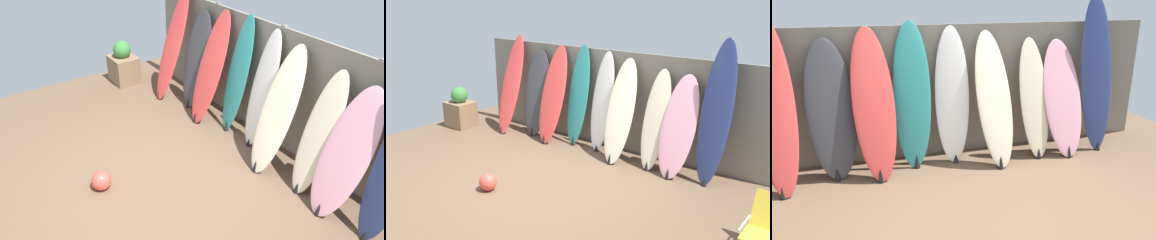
% 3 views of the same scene
% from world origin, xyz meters
% --- Properties ---
extents(ground, '(7.68, 7.68, 0.00)m').
position_xyz_m(ground, '(0.00, 0.00, 0.00)').
color(ground, brown).
extents(fence_back, '(6.08, 0.11, 1.80)m').
position_xyz_m(fence_back, '(-0.00, 2.01, 0.90)').
color(fence_back, gray).
rests_on(fence_back, ground).
extents(surfboard_red_0, '(0.53, 0.83, 1.95)m').
position_xyz_m(surfboard_red_0, '(-2.11, 1.54, 0.96)').
color(surfboard_red_0, '#D13D38').
rests_on(surfboard_red_0, ground).
extents(surfboard_charcoal_1, '(0.63, 0.52, 1.70)m').
position_xyz_m(surfboard_charcoal_1, '(-1.53, 1.67, 0.84)').
color(surfboard_charcoal_1, '#38383D').
rests_on(surfboard_charcoal_1, ground).
extents(surfboard_red_2, '(0.56, 0.73, 1.82)m').
position_xyz_m(surfboard_red_2, '(-1.03, 1.58, 0.89)').
color(surfboard_red_2, '#D13D38').
rests_on(surfboard_red_2, ground).
extents(surfboard_teal_3, '(0.53, 0.46, 1.87)m').
position_xyz_m(surfboard_teal_3, '(-0.54, 1.73, 0.92)').
color(surfboard_teal_3, teal).
rests_on(surfboard_teal_3, ground).
extents(surfboard_white_4, '(0.50, 0.45, 1.80)m').
position_xyz_m(surfboard_white_4, '(-0.01, 1.75, 0.89)').
color(surfboard_white_4, white).
rests_on(surfboard_white_4, ground).
extents(surfboard_cream_5, '(0.54, 0.76, 1.74)m').
position_xyz_m(surfboard_cream_5, '(0.51, 1.53, 0.86)').
color(surfboard_cream_5, beige).
rests_on(surfboard_cream_5, ground).
extents(surfboard_cream_6, '(0.44, 0.57, 1.62)m').
position_xyz_m(surfboard_cream_6, '(1.13, 1.61, 0.79)').
color(surfboard_cream_6, beige).
rests_on(surfboard_cream_6, ground).
extents(surfboard_pink_7, '(0.56, 0.67, 1.58)m').
position_xyz_m(surfboard_pink_7, '(1.55, 1.57, 0.78)').
color(surfboard_pink_7, pink).
rests_on(surfboard_pink_7, ground).
extents(planter_box, '(0.56, 0.48, 0.86)m').
position_xyz_m(planter_box, '(-3.16, 1.02, 0.36)').
color(planter_box, '#846647').
rests_on(planter_box, ground).
extents(beach_ball, '(0.26, 0.26, 0.26)m').
position_xyz_m(beach_ball, '(-0.38, -0.66, 0.13)').
color(beach_ball, '#E54C3F').
rests_on(beach_ball, ground).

